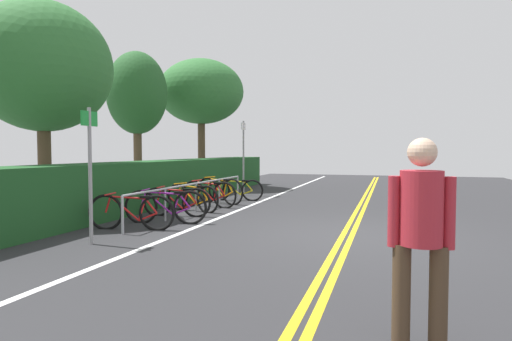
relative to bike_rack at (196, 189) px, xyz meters
name	(u,v)px	position (x,y,z in m)	size (l,w,h in m)	color
ground_plane	(347,237)	(-1.94, -3.94, -0.58)	(38.99, 13.79, 0.05)	#2B2B2D
centre_line_yellow_inner	(352,236)	(-1.94, -4.02, -0.56)	(35.09, 0.10, 0.00)	gold
centre_line_yellow_outer	(343,235)	(-1.94, -3.86, -0.56)	(35.09, 0.10, 0.00)	gold
bike_lane_stripe_white	(197,227)	(-1.94, -0.96, -0.56)	(35.09, 0.12, 0.00)	white
bike_rack	(196,189)	(0.00, 0.00, 0.00)	(6.21, 0.05, 0.73)	#9EA0A5
bicycle_0	(131,212)	(-2.63, 0.12, -0.21)	(0.51, 1.72, 0.73)	black
bicycle_1	(166,207)	(-1.78, -0.15, -0.21)	(0.53, 1.77, 0.75)	black
bicycle_2	(177,202)	(-0.84, 0.09, -0.22)	(0.46, 1.65, 0.72)	black
bicycle_3	(192,198)	(0.02, 0.11, -0.22)	(0.62, 1.67, 0.73)	black
bicycle_4	(209,194)	(0.87, 0.03, -0.20)	(0.46, 1.72, 0.76)	black
bicycle_5	(220,191)	(1.69, 0.05, -0.19)	(0.68, 1.68, 0.79)	black
bicycle_6	(236,190)	(2.53, -0.14, -0.23)	(0.48, 1.70, 0.70)	black
pedestrian	(421,229)	(-6.24, -4.89, 0.38)	(0.32, 0.49, 1.63)	#4C3826
sign_post_near	(90,162)	(-3.94, 0.00, 0.79)	(0.36, 0.06, 2.24)	gray
sign_post_far	(243,151)	(3.95, 0.11, 0.96)	(0.36, 0.06, 2.55)	gray
hedge_backdrop	(167,181)	(1.50, 1.67, 0.07)	(15.16, 1.15, 1.25)	#1C4C21
tree_mid	(42,67)	(-1.75, 3.04, 2.90)	(3.14, 3.14, 4.97)	brown
tree_far_right	(137,94)	(3.08, 3.69, 2.93)	(2.06, 2.06, 4.94)	brown
tree_extra	(201,92)	(6.33, 2.77, 3.38)	(3.48, 3.48, 5.28)	brown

